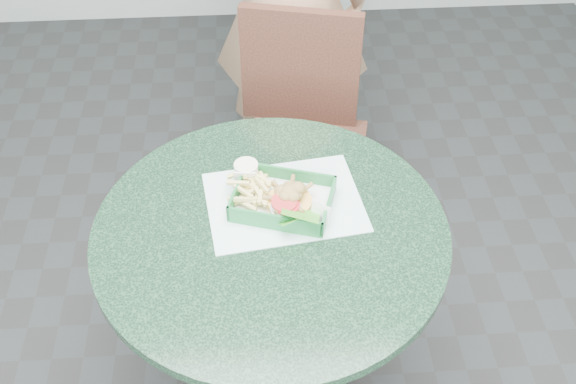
{
  "coord_description": "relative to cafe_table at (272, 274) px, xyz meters",
  "views": [
    {
      "loc": [
        -0.03,
        -1.2,
        2.06
      ],
      "look_at": [
        0.05,
        0.1,
        0.8
      ],
      "focal_mm": 42.0,
      "sensor_mm": 36.0,
      "label": 1
    }
  ],
  "objects": [
    {
      "name": "floor",
      "position": [
        0.0,
        0.0,
        -0.58
      ],
      "size": [
        4.0,
        5.0,
        0.02
      ],
      "primitive_type": "cube",
      "color": "#303335",
      "rests_on": "ground"
    },
    {
      "name": "fries_pile",
      "position": [
        -0.06,
        0.09,
        0.21
      ],
      "size": [
        0.15,
        0.16,
        0.05
      ],
      "primitive_type": null,
      "rotation": [
        0.0,
        0.0,
        0.27
      ],
      "color": "#E7D277",
      "rests_on": "food_basket"
    },
    {
      "name": "food_basket",
      "position": [
        0.04,
        0.08,
        0.19
      ],
      "size": [
        0.26,
        0.19,
        0.05
      ],
      "rotation": [
        0.0,
        0.0,
        -0.3
      ],
      "color": "#1D7136",
      "rests_on": "placemat"
    },
    {
      "name": "cafe_table",
      "position": [
        0.0,
        0.0,
        0.0
      ],
      "size": [
        0.94,
        0.94,
        0.75
      ],
      "color": "#26262A",
      "rests_on": "floor"
    },
    {
      "name": "placemat",
      "position": [
        0.04,
        0.09,
        0.17
      ],
      "size": [
        0.45,
        0.37,
        0.0
      ],
      "primitive_type": "cube",
      "rotation": [
        0.0,
        0.0,
        0.14
      ],
      "color": "#CAF1EF",
      "rests_on": "cafe_table"
    },
    {
      "name": "crab_sandwich",
      "position": [
        0.06,
        0.07,
        0.22
      ],
      "size": [
        0.12,
        0.12,
        0.07
      ],
      "rotation": [
        0.0,
        0.0,
        -0.23
      ],
      "color": "#F5B148",
      "rests_on": "food_basket"
    },
    {
      "name": "dining_chair",
      "position": [
        0.15,
        0.74,
        -0.05
      ],
      "size": [
        0.43,
        0.43,
        0.93
      ],
      "rotation": [
        0.0,
        0.0,
        -0.23
      ],
      "color": "brown",
      "rests_on": "floor"
    },
    {
      "name": "garnish_cup",
      "position": [
        0.06,
        0.03,
        0.21
      ],
      "size": [
        0.12,
        0.12,
        0.05
      ],
      "rotation": [
        0.0,
        0.0,
        0.1
      ],
      "color": "silver",
      "rests_on": "food_basket"
    },
    {
      "name": "sauce_ramekin",
      "position": [
        -0.08,
        0.15,
        0.22
      ],
      "size": [
        0.07,
        0.07,
        0.04
      ],
      "rotation": [
        0.0,
        0.0,
        -0.14
      ],
      "color": "white",
      "rests_on": "food_basket"
    }
  ]
}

